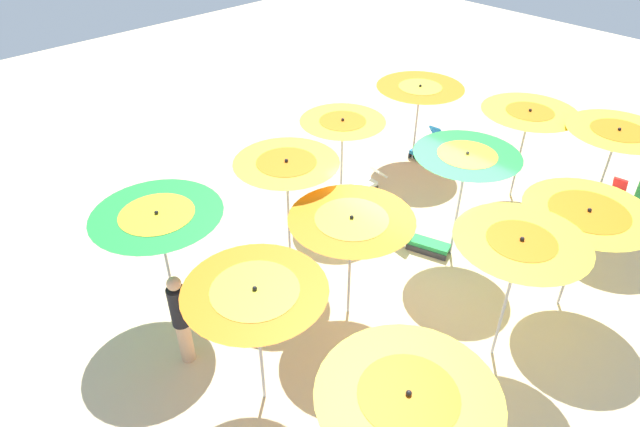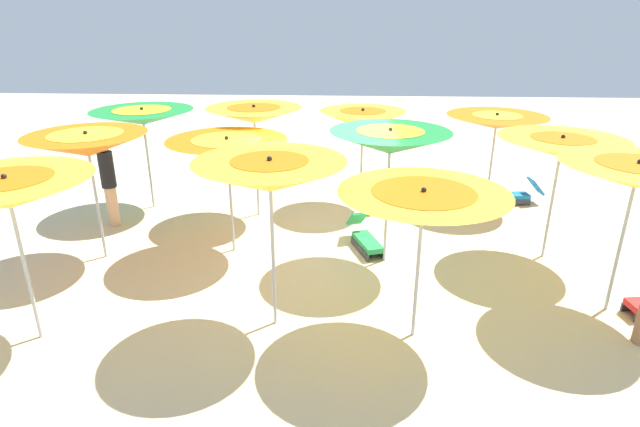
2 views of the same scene
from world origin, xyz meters
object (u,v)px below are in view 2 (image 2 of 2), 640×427
beachgoer_0 (109,182)px  beach_umbrella_6 (363,119)px  beach_umbrella_9 (496,122)px  lounger_1 (366,239)px  beach_umbrella_3 (254,115)px  beach_ball (369,207)px  beach_umbrella_8 (423,204)px  beach_umbrella_0 (143,117)px  beach_umbrella_4 (227,148)px  beach_umbrella_7 (390,142)px  lounger_0 (512,195)px  beach_umbrella_5 (270,176)px  beach_umbrella_1 (87,145)px  beach_umbrella_10 (561,147)px  lounger_2 (394,197)px  beach_umbrella_2 (8,193)px  beach_umbrella_11 (637,175)px

beachgoer_0 → beach_umbrella_6: bearing=109.5°
beach_umbrella_9 → lounger_1: 4.34m
beach_umbrella_3 → beach_ball: beach_umbrella_3 is taller
beach_umbrella_8 → beach_ball: bearing=-174.4°
beach_umbrella_0 → beach_umbrella_4: beach_umbrella_0 is taller
beach_umbrella_7 → lounger_0: (-3.16, 3.21, -2.02)m
lounger_1 → beachgoer_0: size_ratio=0.72×
beach_umbrella_0 → beach_umbrella_6: size_ratio=1.02×
beach_umbrella_5 → beach_umbrella_9: 6.85m
beach_umbrella_7 → lounger_0: beach_umbrella_7 is taller
beach_umbrella_7 → beach_umbrella_3: bearing=-129.1°
beach_umbrella_0 → beachgoer_0: bearing=-21.8°
beach_umbrella_1 → beach_umbrella_9: size_ratio=1.07×
beach_umbrella_10 → beach_ball: bearing=-121.9°
beach_umbrella_6 → lounger_1: (2.47, 0.04, -1.80)m
beach_umbrella_3 → beach_umbrella_6: size_ratio=1.09×
lounger_2 → beach_ball: (0.62, -0.62, -0.04)m
lounger_1 → beach_ball: bearing=157.2°
beach_umbrella_1 → lounger_0: bearing=111.2°
beach_umbrella_9 → beach_umbrella_7: bearing=-39.9°
beach_umbrella_4 → lounger_0: 6.93m
lounger_0 → lounger_2: bearing=-2.6°
beach_umbrella_8 → beach_umbrella_2: bearing=-86.6°
beach_umbrella_9 → lounger_2: bearing=-84.2°
beach_umbrella_3 → beach_ball: 3.23m
beach_umbrella_1 → beach_umbrella_3: 3.39m
beach_umbrella_0 → beachgoer_0: size_ratio=1.26×
beach_umbrella_9 → beachgoer_0: size_ratio=1.22×
beach_umbrella_4 → beach_umbrella_11: 6.42m
beach_umbrella_1 → beach_umbrella_5: (2.02, 3.45, 0.13)m
beach_umbrella_5 → beach_umbrella_11: beach_umbrella_5 is taller
beach_umbrella_7 → lounger_1: bearing=-145.9°
beach_umbrella_11 → beachgoer_0: size_ratio=1.30×
beach_umbrella_9 → beachgoer_0: beach_umbrella_9 is taller
beach_ball → beach_umbrella_0: bearing=-92.6°
beach_umbrella_4 → beach_umbrella_3: bearing=174.6°
beach_umbrella_7 → beach_umbrella_9: beach_umbrella_7 is taller
beach_umbrella_3 → beach_umbrella_4: (1.87, -0.18, -0.23)m
beach_umbrella_0 → beach_umbrella_7: 5.78m
beach_umbrella_8 → beach_umbrella_10: 3.80m
beach_umbrella_1 → lounger_0: beach_umbrella_1 is taller
beach_umbrella_3 → beachgoer_0: bearing=-75.7°
beach_umbrella_1 → beachgoer_0: beach_umbrella_1 is taller
beachgoer_0 → beach_ball: (-0.89, 5.45, -0.81)m
beach_umbrella_9 → lounger_1: (2.66, -2.96, -1.74)m
lounger_1 → lounger_2: bearing=144.2°
beach_umbrella_0 → lounger_1: (2.04, 4.87, -1.89)m
beach_umbrella_11 → beach_umbrella_0: bearing=-115.4°
beach_umbrella_10 → lounger_1: bearing=-92.8°
lounger_0 → beach_umbrella_3: bearing=2.2°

